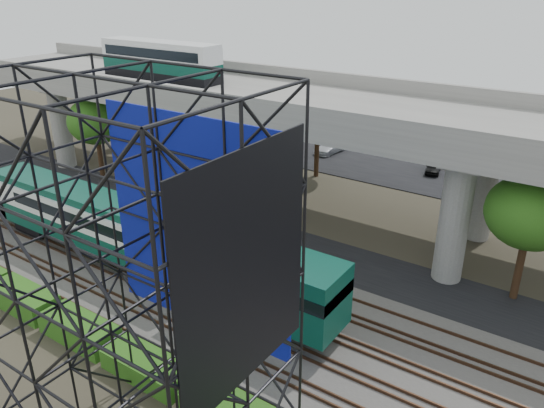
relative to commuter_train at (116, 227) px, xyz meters
The scene contains 13 objects.
ground 8.83m from the commuter_train, 13.87° to the right, with size 140.00×140.00×0.00m, color #474233.
ballast_bed 8.56m from the commuter_train, ahead, with size 90.00×12.00×0.20m, color slate.
service_road 12.08m from the commuter_train, 46.38° to the left, with size 90.00×5.00×0.08m, color black.
parking_lot 33.13m from the commuter_train, 75.80° to the left, with size 90.00×18.00×0.08m, color black.
harbor_water 54.68m from the commuter_train, 81.47° to the left, with size 140.00×40.00×0.03m, color #445970.
rail_tracks 8.51m from the commuter_train, ahead, with size 90.00×9.52×0.16m.
commuter_train is the anchor object (origin of this frame).
overpass 16.47m from the commuter_train, 63.99° to the left, with size 80.00×12.00×12.40m.
scaffold_tower 17.35m from the commuter_train, 36.62° to the right, with size 9.36×6.36×15.00m.
hedge_strip 11.31m from the commuter_train, 34.68° to the right, with size 34.60×1.80×1.20m.
trees 14.82m from the commuter_train, 76.38° to the left, with size 40.94×16.94×7.69m.
suv 9.42m from the commuter_train, 125.02° to the left, with size 2.04×4.42×1.23m, color black.
parked_cars 32.91m from the commuter_train, 73.63° to the left, with size 36.30×9.41×1.27m.
Camera 1 is at (17.12, -17.48, 17.60)m, focal length 35.00 mm.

